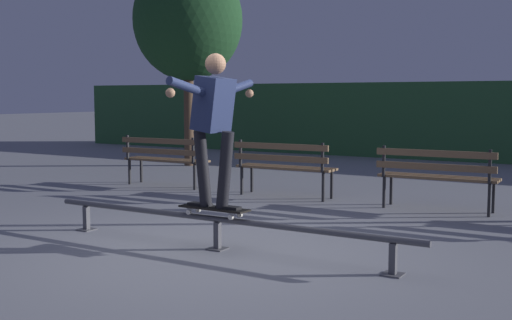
{
  "coord_description": "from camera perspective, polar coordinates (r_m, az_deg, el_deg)",
  "views": [
    {
      "loc": [
        3.65,
        -5.36,
        1.56
      ],
      "look_at": [
        -0.02,
        0.76,
        0.85
      ],
      "focal_mm": 45.07,
      "sensor_mm": 36.0,
      "label": 1
    }
  ],
  "objects": [
    {
      "name": "hedge_backdrop",
      "position": [
        16.64,
        18.28,
        3.31
      ],
      "size": [
        24.0,
        1.2,
        1.92
      ],
      "primitive_type": "cube",
      "color": "#2D5B33",
      "rests_on": "ground"
    },
    {
      "name": "skateboarder",
      "position": [
        6.48,
        -3.78,
        3.83
      ],
      "size": [
        0.62,
        1.41,
        1.56
      ],
      "color": "black",
      "rests_on": "skateboard"
    },
    {
      "name": "tree_far_left",
      "position": [
        14.66,
        -6.07,
        12.2
      ],
      "size": [
        2.43,
        2.43,
        4.59
      ],
      "color": "#4C3828",
      "rests_on": "ground"
    },
    {
      "name": "ground_plane",
      "position": [
        6.67,
        -3.25,
        -7.85
      ],
      "size": [
        90.0,
        90.0,
        0.0
      ],
      "primitive_type": "plane",
      "color": "slate"
    },
    {
      "name": "grind_rail",
      "position": [
        6.59,
        -3.45,
        -5.64
      ],
      "size": [
        4.37,
        0.18,
        0.34
      ],
      "color": "#47474C",
      "rests_on": "ground"
    },
    {
      "name": "park_bench_left_center",
      "position": [
        9.91,
        2.45,
        -0.26
      ],
      "size": [
        1.61,
        0.45,
        0.88
      ],
      "color": "black",
      "rests_on": "ground"
    },
    {
      "name": "park_bench_leftmost",
      "position": [
        11.22,
        -8.2,
        0.38
      ],
      "size": [
        1.61,
        0.45,
        0.88
      ],
      "color": "black",
      "rests_on": "ground"
    },
    {
      "name": "park_bench_right_center",
      "position": [
        9.03,
        15.74,
        -1.05
      ],
      "size": [
        1.61,
        0.45,
        0.88
      ],
      "color": "black",
      "rests_on": "ground"
    },
    {
      "name": "skateboard",
      "position": [
        6.58,
        -3.75,
        -4.34
      ],
      "size": [
        0.79,
        0.22,
        0.09
      ],
      "color": "black",
      "rests_on": "grind_rail"
    }
  ]
}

